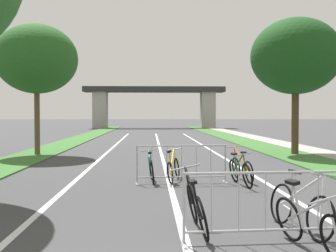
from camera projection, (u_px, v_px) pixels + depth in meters
grass_verge_left at (73, 141)px, 28.53m from camera, size 2.05×64.57×0.05m
grass_verge_right at (241, 141)px, 29.03m from camera, size 2.05×64.57×0.05m
sidewalk_path_right at (267, 140)px, 29.10m from camera, size 1.61×64.57×0.08m
lane_stripe_center at (161, 151)px, 21.05m from camera, size 0.14×37.36×0.01m
lane_stripe_right_lane at (212, 151)px, 21.17m from camera, size 0.14×37.36×0.01m
lane_stripe_left_lane at (108, 151)px, 20.94m from camera, size 0.14×37.36×0.01m
overpass_bridge at (154, 100)px, 55.59m from camera, size 18.79×3.04×5.54m
tree_left_maple_mid at (37, 59)px, 18.89m from camera, size 3.73×3.73×6.00m
tree_right_oak_near at (296, 57)px, 19.02m from camera, size 4.12×4.12×6.30m
crowd_barrier_nearest at (265, 207)px, 6.07m from camera, size 2.50×0.58×1.05m
crowd_barrier_second at (182, 164)px, 11.22m from camera, size 2.50×0.59×1.05m
bicycle_white_0 at (300, 208)px, 6.60m from camera, size 0.69×1.76×1.03m
bicycle_black_1 at (196, 208)px, 6.60m from camera, size 0.54×1.70×1.04m
bicycle_teal_2 at (151, 169)px, 11.56m from camera, size 0.47×1.62×0.87m
bicycle_orange_3 at (242, 168)px, 11.68m from camera, size 0.54×1.65×0.97m
bicycle_yellow_4 at (173, 169)px, 11.60m from camera, size 0.52×1.67×0.91m
bicycle_green_5 at (240, 172)px, 10.92m from camera, size 0.49×1.67×0.93m
bicycle_silver_6 at (310, 226)px, 5.61m from camera, size 0.58×1.73×0.96m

